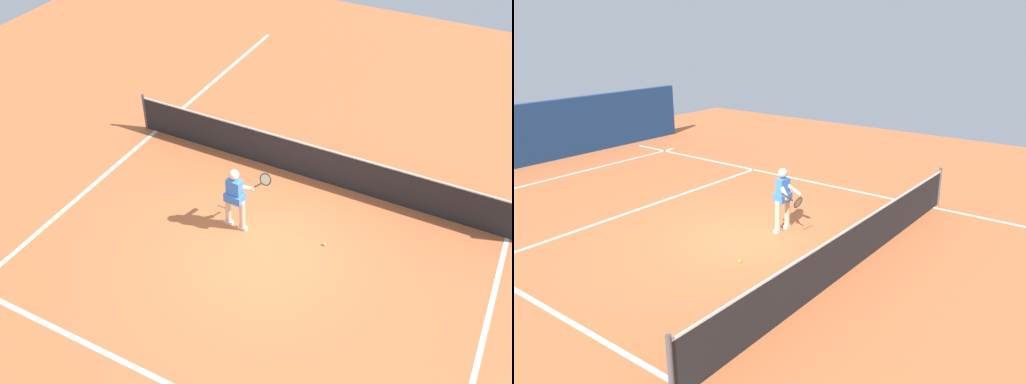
{
  "view_description": "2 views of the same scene",
  "coord_description": "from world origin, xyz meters",
  "views": [
    {
      "loc": [
        3.72,
        -7.6,
        8.56
      ],
      "look_at": [
        -0.46,
        0.56,
        0.93
      ],
      "focal_mm": 39.55,
      "sensor_mm": 36.0,
      "label": 1
    },
    {
      "loc": [
        8.54,
        7.01,
        4.78
      ],
      "look_at": [
        -0.37,
        0.28,
        1.08
      ],
      "focal_mm": 36.07,
      "sensor_mm": 36.0,
      "label": 2
    }
  ],
  "objects": [
    {
      "name": "sideline_left_marking",
      "position": [
        -4.59,
        0.0,
        0.0
      ],
      "size": [
        0.1,
        19.18,
        0.01
      ],
      "primitive_type": "cube",
      "color": "white",
      "rests_on": "ground"
    },
    {
      "name": "court_net",
      "position": [
        0.0,
        2.65,
        0.49
      ],
      "size": [
        9.85,
        0.08,
        1.05
      ],
      "color": "#4C4C51",
      "rests_on": "ground"
    },
    {
      "name": "tennis_player",
      "position": [
        -0.82,
        0.33,
        0.85
      ],
      "size": [
        0.81,
        0.92,
        1.55
      ],
      "color": "beige",
      "rests_on": "ground"
    },
    {
      "name": "ground_plane",
      "position": [
        0.0,
        0.0,
        0.0
      ],
      "size": [
        27.53,
        27.53,
        0.0
      ],
      "primitive_type": "plane",
      "color": "#C66638"
    },
    {
      "name": "service_line_marking",
      "position": [
        0.0,
        -3.62,
        0.0
      ],
      "size": [
        9.17,
        0.1,
        0.01
      ],
      "primitive_type": "cube",
      "color": "white",
      "rests_on": "ground"
    },
    {
      "name": "court_back_wall",
      "position": [
        0.0,
        -10.29,
        1.07
      ],
      "size": [
        14.17,
        0.24,
        2.14
      ],
      "primitive_type": "cube",
      "color": "navy",
      "rests_on": "ground"
    },
    {
      "name": "tennis_ball_near",
      "position": [
        1.15,
        0.64,
        0.03
      ],
      "size": [
        0.07,
        0.07,
        0.07
      ],
      "primitive_type": "sphere",
      "color": "#D1E533",
      "rests_on": "ground"
    },
    {
      "name": "sideline_right_marking",
      "position": [
        4.59,
        0.0,
        0.0
      ],
      "size": [
        0.1,
        19.18,
        0.01
      ],
      "primitive_type": "cube",
      "color": "white",
      "rests_on": "ground"
    },
    {
      "name": "baseline_marking",
      "position": [
        0.0,
        -8.09,
        0.0
      ],
      "size": [
        10.17,
        0.1,
        0.01
      ],
      "primitive_type": "cube",
      "color": "white",
      "rests_on": "ground"
    }
  ]
}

